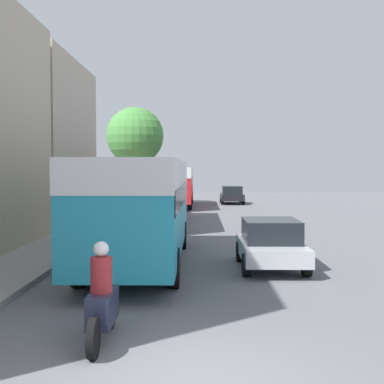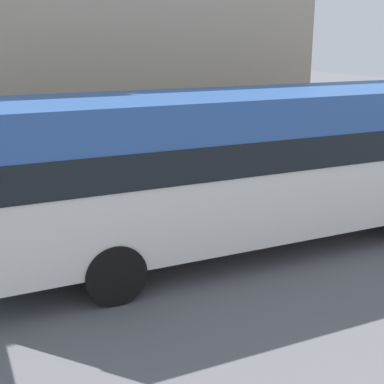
% 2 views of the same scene
% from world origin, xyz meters
% --- Properties ---
extents(ground_plane, '(120.00, 120.00, 0.00)m').
position_xyz_m(ground_plane, '(0.00, 0.00, 0.00)').
color(ground_plane, slate).
extents(building_far_terrace, '(6.63, 9.65, 8.55)m').
position_xyz_m(building_far_terrace, '(-9.52, 20.78, 4.28)').
color(building_far_terrace, '#BCAD93').
rests_on(building_far_terrace, ground_plane).
extents(bus_lead, '(2.63, 10.58, 3.18)m').
position_xyz_m(bus_lead, '(-1.65, 9.09, 2.06)').
color(bus_lead, teal).
rests_on(bus_lead, ground_plane).
extents(bus_following, '(2.57, 10.71, 3.11)m').
position_xyz_m(bus_following, '(-2.00, 21.25, 2.02)').
color(bus_following, silver).
rests_on(bus_following, ground_plane).
extents(bus_third_in_line, '(2.65, 10.60, 3.06)m').
position_xyz_m(bus_third_in_line, '(-1.73, 34.47, 1.99)').
color(bus_third_in_line, red).
rests_on(bus_third_in_line, ground_plane).
extents(motorcycle_behind_lead, '(0.38, 2.24, 1.73)m').
position_xyz_m(motorcycle_behind_lead, '(-1.47, 1.64, 0.68)').
color(motorcycle_behind_lead, '#1E2338').
rests_on(motorcycle_behind_lead, ground_plane).
extents(car_crossing, '(1.86, 3.86, 1.45)m').
position_xyz_m(car_crossing, '(2.26, 8.47, 0.75)').
color(car_crossing, '#B7B7BC').
rests_on(car_crossing, ground_plane).
extents(car_far_curb, '(1.94, 4.31, 1.50)m').
position_xyz_m(car_far_curb, '(2.89, 38.12, 0.78)').
color(car_far_curb, black).
rests_on(car_far_curb, ground_plane).
extents(pedestrian_near_curb, '(0.39, 0.39, 1.59)m').
position_xyz_m(pedestrian_near_curb, '(-5.23, 28.19, 0.95)').
color(pedestrian_near_curb, '#232838').
rests_on(pedestrian_near_curb, sidewalk).
extents(street_tree, '(4.76, 4.76, 7.92)m').
position_xyz_m(street_tree, '(-5.21, 37.07, 5.67)').
color(street_tree, brown).
rests_on(street_tree, sidewalk).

